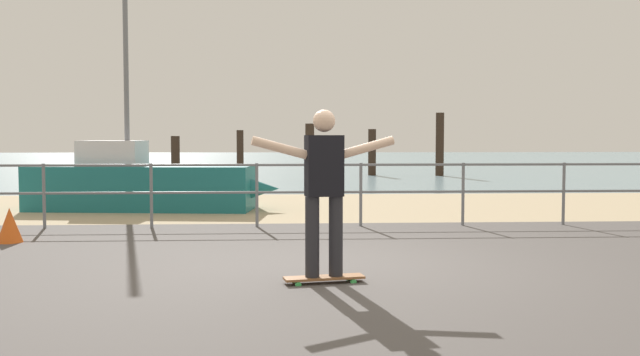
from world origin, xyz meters
The scene contains 13 objects.
ground_plane centered at (0.00, -1.00, 0.00)m, with size 24.00×10.00×0.04m, color #514C49.
beach_strip centered at (0.00, 7.00, 0.00)m, with size 24.00×6.00×0.04m, color tan.
sea_surface centered at (0.00, 35.00, 0.00)m, with size 72.00×50.00×0.04m, color #75939E.
railing_fence centered at (-1.04, 3.60, 0.70)m, with size 13.51×0.05×1.05m.
sailboat centered at (-3.27, 6.44, 0.52)m, with size 5.04×1.90×5.38m.
skateboard centered at (-0.22, -0.79, 0.07)m, with size 0.82×0.34×0.08m.
skateboarder centered at (-0.22, -0.79, 1.02)m, with size 1.44×0.36×1.65m.
groyne_post_0 centered at (-4.75, 19.50, 0.76)m, with size 0.34×0.34×1.52m, color #332319.
groyne_post_1 centered at (-2.23, 19.04, 0.87)m, with size 0.26×0.26×1.74m, color #332319.
groyne_post_2 centered at (0.28, 15.40, 0.96)m, with size 0.29×0.29×1.92m, color #332319.
groyne_post_3 centered at (2.79, 18.78, 0.89)m, with size 0.30×0.30×1.78m, color #332319.
groyne_post_4 centered at (5.30, 18.36, 1.20)m, with size 0.31×0.31×2.39m, color #332319.
traffic_cone centered at (-4.38, 2.10, 0.25)m, with size 0.36×0.36×0.50m, color #E55919.
Camera 1 is at (-0.64, -7.62, 1.46)m, focal length 39.14 mm.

